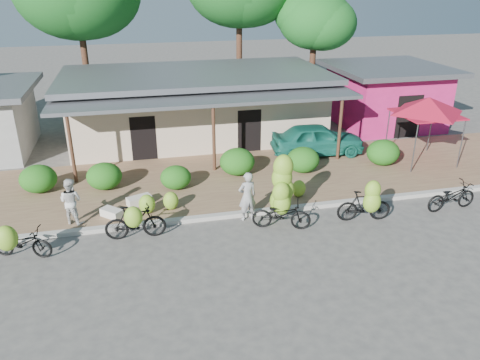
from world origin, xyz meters
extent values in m
plane|color=#4B4946|center=(0.00, 0.00, 0.00)|extent=(100.00, 100.00, 0.00)
cube|color=#91724E|center=(0.00, 5.00, 0.06)|extent=(60.00, 6.00, 0.12)
cube|color=#A8A399|center=(0.00, 2.00, 0.07)|extent=(60.00, 0.25, 0.15)
cube|color=#CAB398|center=(0.00, 11.00, 1.55)|extent=(12.00, 6.00, 3.10)
cube|color=slate|center=(0.00, 11.00, 3.23)|extent=(13.00, 7.00, 0.25)
cube|color=black|center=(0.00, 8.05, 1.10)|extent=(1.40, 0.12, 2.20)
cube|color=slate|center=(0.00, 7.00, 2.90)|extent=(13.00, 2.00, 0.15)
cylinder|color=#513320|center=(-5.60, 6.10, 1.43)|extent=(0.14, 0.14, 2.85)
cylinder|color=#513320|center=(0.00, 6.10, 1.43)|extent=(0.14, 0.14, 2.85)
cylinder|color=#513320|center=(5.60, 6.10, 1.43)|extent=(0.14, 0.14, 2.85)
cube|color=#CF1F6C|center=(10.50, 11.00, 1.50)|extent=(5.00, 5.00, 3.00)
cube|color=slate|center=(10.50, 11.00, 3.12)|extent=(6.00, 6.00, 0.25)
cube|color=black|center=(10.50, 8.55, 1.10)|extent=(1.40, 0.12, 2.20)
cylinder|color=#513320|center=(-5.50, 16.00, 3.73)|extent=(0.36, 0.36, 7.46)
cylinder|color=#513320|center=(3.50, 16.50, 3.87)|extent=(0.36, 0.36, 7.74)
cylinder|color=#513320|center=(7.50, 14.50, 2.86)|extent=(0.36, 0.36, 5.72)
ellipsoid|color=#134C1A|center=(7.50, 14.50, 5.40)|extent=(4.21, 4.21, 3.37)
ellipsoid|color=#134C1A|center=(7.00, 14.80, 5.70)|extent=(3.58, 3.58, 2.86)
ellipsoid|color=#135012|center=(-6.86, 5.44, 0.65)|extent=(1.36, 1.23, 1.06)
ellipsoid|color=#135012|center=(-4.44, 5.17, 0.64)|extent=(1.33, 1.20, 1.04)
ellipsoid|color=#135012|center=(-1.78, 4.55, 0.58)|extent=(1.18, 1.06, 0.92)
ellipsoid|color=#135012|center=(0.82, 5.39, 0.68)|extent=(1.44, 1.30, 1.12)
ellipsoid|color=#135012|center=(3.55, 5.04, 0.66)|extent=(1.37, 1.23, 1.07)
ellipsoid|color=#135012|center=(7.21, 5.03, 0.68)|extent=(1.42, 1.28, 1.11)
cylinder|color=#59595E|center=(7.97, 3.98, 1.17)|extent=(0.05, 0.05, 2.10)
cylinder|color=#59595E|center=(10.17, 3.98, 1.17)|extent=(0.05, 0.05, 2.10)
cylinder|color=#59595E|center=(7.97, 6.18, 1.17)|extent=(0.05, 0.05, 2.10)
cylinder|color=#59595E|center=(10.17, 6.18, 1.17)|extent=(0.05, 0.05, 2.10)
cube|color=#A8112B|center=(9.07, 5.08, 2.25)|extent=(2.40, 2.40, 0.06)
cone|color=#A8112B|center=(9.07, 5.08, 2.63)|extent=(3.50, 3.50, 0.70)
imported|color=black|center=(-6.67, 0.97, 0.47)|extent=(1.91, 1.16, 0.95)
ellipsoid|color=#7AAE2B|center=(-6.87, 0.36, 1.00)|extent=(0.61, 0.52, 0.76)
imported|color=black|center=(-3.39, 1.30, 0.57)|extent=(1.93, 0.63, 1.14)
ellipsoid|color=#7AAE2B|center=(-3.42, 0.65, 1.09)|extent=(0.54, 0.46, 0.68)
imported|color=black|center=(1.27, 0.86, 0.51)|extent=(2.04, 1.26, 1.01)
ellipsoid|color=#7AAE2B|center=(1.40, 1.40, 0.73)|extent=(0.73, 0.62, 0.91)
ellipsoid|color=#7AAE2B|center=(1.50, 1.37, 1.14)|extent=(0.68, 0.58, 0.85)
ellipsoid|color=#7AAE2B|center=(1.42, 1.39, 1.57)|extent=(0.69, 0.58, 0.86)
ellipsoid|color=#7AAE2B|center=(1.45, 1.39, 1.96)|extent=(0.67, 0.57, 0.84)
ellipsoid|color=#7AAE2B|center=(1.34, 1.05, 0.78)|extent=(0.60, 0.51, 0.75)
ellipsoid|color=#7AAE2B|center=(1.30, 1.07, 1.21)|extent=(0.57, 0.49, 0.72)
imported|color=black|center=(4.15, 0.74, 0.55)|extent=(1.89, 0.80, 1.10)
ellipsoid|color=#7AAE2B|center=(4.04, 0.10, 1.01)|extent=(0.58, 0.50, 0.73)
ellipsoid|color=#7AAE2B|center=(4.05, 0.15, 1.41)|extent=(0.52, 0.44, 0.65)
imported|color=black|center=(7.54, 0.78, 0.52)|extent=(2.02, 0.86, 1.03)
ellipsoid|color=#7AAE2B|center=(-2.97, 2.72, 0.47)|extent=(0.56, 0.47, 0.70)
ellipsoid|color=#7AAE2B|center=(-2.14, 2.82, 0.45)|extent=(0.53, 0.45, 0.67)
ellipsoid|color=#7AAE2B|center=(2.56, 2.79, 0.45)|extent=(0.52, 0.44, 0.65)
cube|color=beige|center=(-3.22, 3.49, 0.27)|extent=(0.94, 0.68, 0.30)
cube|color=beige|center=(-4.17, 2.74, 0.26)|extent=(0.80, 0.80, 0.28)
imported|color=gray|center=(0.33, 1.70, 0.87)|extent=(0.69, 0.51, 1.74)
imported|color=beige|center=(-5.39, 2.60, 0.91)|extent=(0.96, 0.89, 1.58)
imported|color=#166655|center=(4.94, 6.93, 0.83)|extent=(4.30, 1.99, 1.43)
camera|label=1|loc=(-3.14, -12.01, 7.61)|focal=35.00mm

